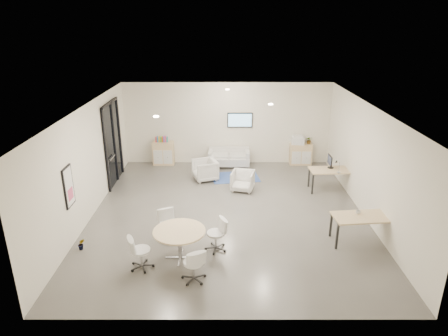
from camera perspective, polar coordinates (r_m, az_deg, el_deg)
room_shell at (r=11.36m, az=0.59°, el=0.75°), size 9.60×10.60×4.80m
glass_door at (r=14.30m, az=-15.60°, el=3.77°), size 0.09×1.90×2.85m
artwork at (r=10.62m, az=-21.32°, el=-2.51°), size 0.05×0.54×1.04m
wall_tv at (r=15.60m, az=2.29°, el=6.85°), size 0.98×0.06×0.58m
ceiling_spots at (r=11.74m, az=-0.41°, el=9.42°), size 3.14×4.14×0.03m
sideboard_left at (r=15.94m, az=-8.64°, el=2.10°), size 0.82×0.43×0.92m
sideboard_right at (r=16.06m, az=10.88°, el=1.96°), size 0.85×0.41×0.85m
books at (r=15.78m, az=-8.90°, el=4.08°), size 0.48×0.14×0.22m
printer at (r=15.87m, az=10.51°, el=3.98°), size 0.54×0.47×0.34m
loveseat at (r=15.65m, az=0.71°, el=1.46°), size 1.61×0.83×0.60m
blue_rug at (r=14.61m, az=1.63°, el=-1.31°), size 1.81×1.33×0.01m
armchair_left at (r=14.27m, az=-2.73°, el=-0.14°), size 0.96×1.00×0.82m
armchair_right at (r=13.41m, az=2.67°, el=-1.71°), size 0.86×0.82×0.74m
desk_rear at (r=13.75m, az=15.10°, el=-0.50°), size 1.47×0.79×0.75m
desk_front at (r=10.80m, az=19.07°, el=-6.88°), size 1.52×0.87×0.76m
monitor at (r=13.77m, az=14.90°, el=0.94°), size 0.20×0.50×0.44m
round_table at (r=9.63m, az=-6.40°, el=-9.29°), size 1.25×1.25×0.76m
meeting_chairs at (r=9.77m, az=-6.34°, el=-10.66°), size 2.48×2.48×0.82m
plant_cabinet at (r=15.99m, az=12.07°, el=3.82°), size 0.30×0.33×0.23m
plant_floor at (r=10.83m, az=-19.67°, el=-10.59°), size 0.25×0.34×0.14m
cup at (r=10.83m, az=18.63°, el=-5.94°), size 0.13×0.11×0.12m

